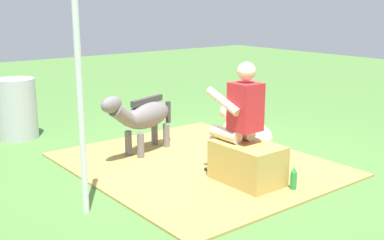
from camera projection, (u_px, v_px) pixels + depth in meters
ground_plane at (207, 161)px, 6.07m from camera, size 24.00×24.00×0.00m
hay_patch at (197, 164)px, 5.94m from camera, size 3.14×2.68×0.02m
hay_bale at (247, 164)px, 5.28m from camera, size 0.77×0.50×0.46m
person_seated at (238, 116)px, 5.28m from camera, size 0.66×0.42×1.34m
pony_standing at (143, 116)px, 6.24m from camera, size 0.64×1.30×0.87m
pony_lying at (247, 130)px, 6.79m from camera, size 1.36×0.60×0.42m
soda_bottle at (294, 179)px, 5.09m from camera, size 0.07×0.07×0.27m
water_barrel at (17, 109)px, 7.03m from camera, size 0.57×0.57×0.88m
tent_pole_left at (80, 94)px, 4.32m from camera, size 0.06×0.06×2.29m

